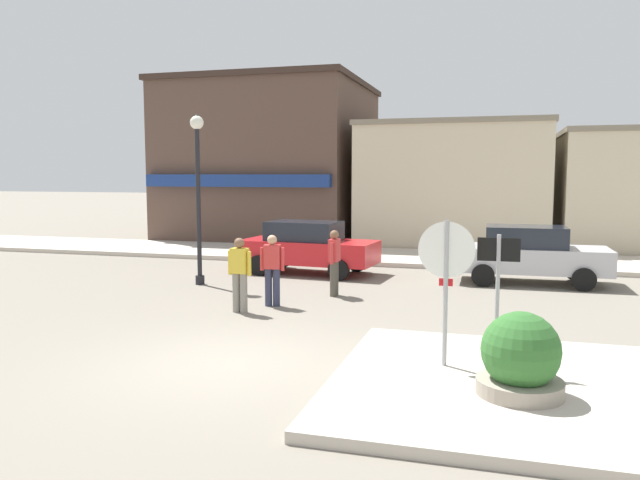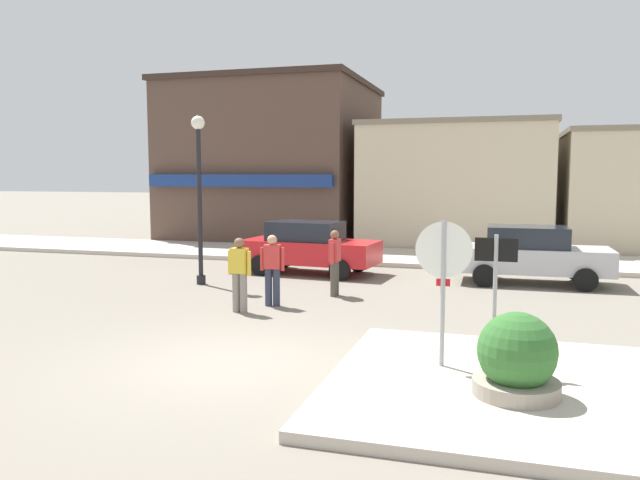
# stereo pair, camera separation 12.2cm
# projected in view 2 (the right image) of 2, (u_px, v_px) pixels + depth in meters

# --- Properties ---
(ground_plane) EXTENTS (160.00, 160.00, 0.00)m
(ground_plane) POSITION_uv_depth(u_px,v_px,m) (230.00, 364.00, 9.77)
(ground_plane) COLOR gray
(sidewalk_corner) EXTENTS (6.40, 4.80, 0.15)m
(sidewalk_corner) POSITION_uv_depth(u_px,v_px,m) (570.00, 394.00, 8.22)
(sidewalk_corner) COLOR beige
(sidewalk_corner) RESTS_ON ground
(kerb_far) EXTENTS (80.00, 4.00, 0.15)m
(kerb_far) POSITION_uv_depth(u_px,v_px,m) (384.00, 257.00, 21.90)
(kerb_far) COLOR beige
(kerb_far) RESTS_ON ground
(stop_sign) EXTENTS (0.82, 0.07, 2.30)m
(stop_sign) POSITION_uv_depth(u_px,v_px,m) (443.00, 274.00, 9.04)
(stop_sign) COLOR #9E9EA3
(stop_sign) RESTS_ON ground
(one_way_sign) EXTENTS (0.60, 0.06, 2.10)m
(one_way_sign) POSITION_uv_depth(u_px,v_px,m) (495.00, 288.00, 8.98)
(one_way_sign) COLOR #9E9EA3
(one_way_sign) RESTS_ON ground
(planter) EXTENTS (1.10, 1.10, 1.23)m
(planter) POSITION_uv_depth(u_px,v_px,m) (517.00, 364.00, 7.91)
(planter) COLOR gray
(planter) RESTS_ON ground
(lamp_post) EXTENTS (0.36, 0.36, 4.54)m
(lamp_post) POSITION_uv_depth(u_px,v_px,m) (199.00, 174.00, 16.52)
(lamp_post) COLOR black
(lamp_post) RESTS_ON ground
(parked_car_nearest) EXTENTS (4.13, 2.14, 1.56)m
(parked_car_nearest) POSITION_uv_depth(u_px,v_px,m) (309.00, 247.00, 18.57)
(parked_car_nearest) COLOR red
(parked_car_nearest) RESTS_ON ground
(parked_car_second) EXTENTS (4.03, 1.93, 1.56)m
(parked_car_second) POSITION_uv_depth(u_px,v_px,m) (531.00, 254.00, 16.84)
(parked_car_second) COLOR #B7B7BC
(parked_car_second) RESTS_ON ground
(pedestrian_crossing_near) EXTENTS (0.23, 0.55, 1.61)m
(pedestrian_crossing_near) POSITION_uv_depth(u_px,v_px,m) (335.00, 261.00, 15.14)
(pedestrian_crossing_near) COLOR #4C473D
(pedestrian_crossing_near) RESTS_ON ground
(pedestrian_crossing_far) EXTENTS (0.56, 0.25, 1.61)m
(pedestrian_crossing_far) POSITION_uv_depth(u_px,v_px,m) (240.00, 272.00, 13.33)
(pedestrian_crossing_far) COLOR gray
(pedestrian_crossing_far) RESTS_ON ground
(pedestrian_kerb_side) EXTENTS (0.56, 0.28, 1.61)m
(pedestrian_kerb_side) POSITION_uv_depth(u_px,v_px,m) (272.00, 268.00, 13.97)
(pedestrian_kerb_side) COLOR #2D334C
(pedestrian_kerb_side) RESTS_ON ground
(building_corner_shop) EXTENTS (8.64, 8.78, 7.12)m
(building_corner_shop) POSITION_uv_depth(u_px,v_px,m) (276.00, 161.00, 29.19)
(building_corner_shop) COLOR brown
(building_corner_shop) RESTS_ON ground
(building_storefront_left_near) EXTENTS (7.51, 7.93, 5.04)m
(building_storefront_left_near) POSITION_uv_depth(u_px,v_px,m) (459.00, 184.00, 26.75)
(building_storefront_left_near) COLOR beige
(building_storefront_left_near) RESTS_ON ground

